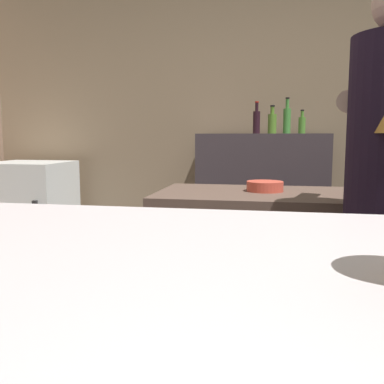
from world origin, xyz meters
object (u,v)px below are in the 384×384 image
(bottle_vinegar, at_px, (257,121))
(mini_fridge, at_px, (32,222))
(bottle_soy, at_px, (287,120))
(mixing_bowl, at_px, (265,186))
(bottle_olive_oil, at_px, (302,124))
(bottle_hot_sauce, at_px, (272,123))

(bottle_vinegar, bearing_deg, mini_fridge, -175.89)
(bottle_soy, bearing_deg, mixing_bowl, -95.96)
(mixing_bowl, bearing_deg, bottle_soy, 84.04)
(mixing_bowl, bearing_deg, mini_fridge, 150.91)
(bottle_olive_oil, height_order, bottle_hot_sauce, bottle_hot_sauce)
(mini_fridge, distance_m, bottle_hot_sauce, 2.04)
(mini_fridge, bearing_deg, mixing_bowl, -29.09)
(bottle_vinegar, distance_m, bottle_soy, 0.23)
(bottle_vinegar, relative_size, bottle_hot_sauce, 1.15)
(mini_fridge, relative_size, mixing_bowl, 5.51)
(bottle_soy, bearing_deg, bottle_hot_sauce, -149.69)
(mixing_bowl, relative_size, bottle_hot_sauce, 0.86)
(mixing_bowl, xyz_separation_m, bottle_olive_oil, (0.23, 1.19, 0.32))
(mini_fridge, xyz_separation_m, bottle_hot_sauce, (1.88, 0.12, 0.78))
(bottle_olive_oil, bearing_deg, mixing_bowl, -101.12)
(bottle_olive_oil, bearing_deg, bottle_hot_sauce, -169.83)
(mixing_bowl, relative_size, bottle_olive_oil, 1.01)
(mini_fridge, distance_m, bottle_soy, 2.15)
(bottle_soy, distance_m, bottle_hot_sauce, 0.13)
(mini_fridge, xyz_separation_m, bottle_soy, (1.99, 0.18, 0.80))
(bottle_vinegar, bearing_deg, bottle_hot_sauce, -5.70)
(bottle_soy, bearing_deg, mini_fridge, -174.88)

